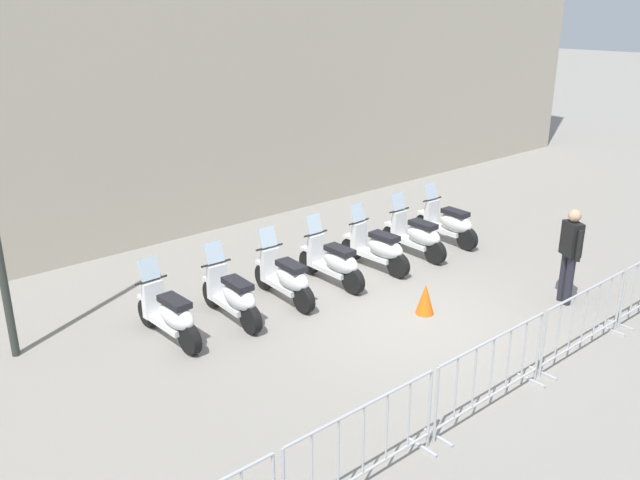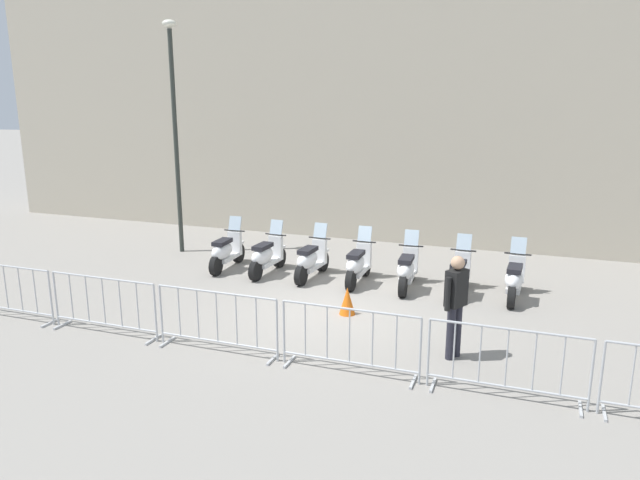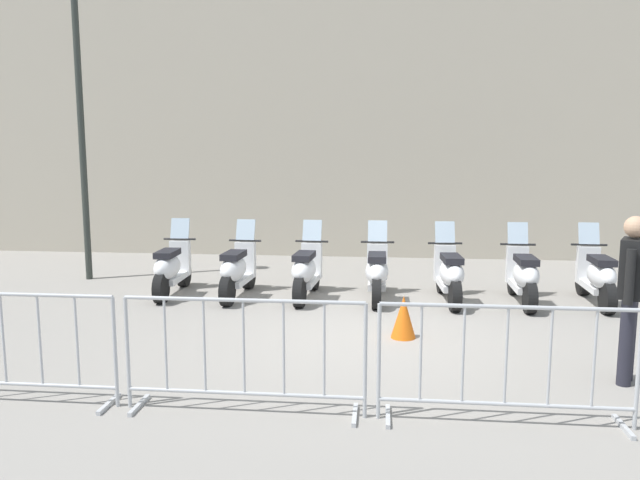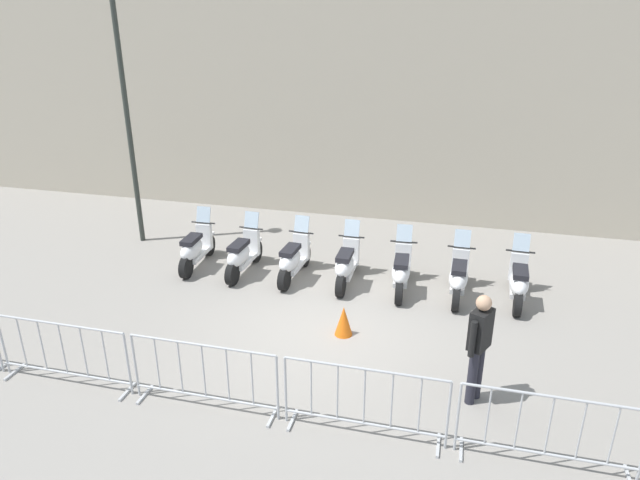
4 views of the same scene
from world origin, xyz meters
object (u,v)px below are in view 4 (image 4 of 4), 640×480
at_px(motorcycle_5, 458,277).
at_px(barrier_segment_1, 64,354).
at_px(barrier_segment_2, 204,376).
at_px(street_lamp, 124,90).
at_px(motorcycle_0, 196,249).
at_px(motorcycle_1, 242,255).
at_px(motorcycle_3, 346,265).
at_px(motorcycle_6, 518,282).
at_px(officer_near_row_end, 479,343).
at_px(traffic_cone, 344,321).
at_px(barrier_segment_3, 364,402).
at_px(motorcycle_4, 401,271).
at_px(barrier_segment_4, 548,432).
at_px(motorcycle_2, 293,259).

xyz_separation_m(motorcycle_5, barrier_segment_1, (-6.34, -3.40, 0.07)).
distance_m(barrier_segment_2, street_lamp, 7.66).
height_order(motorcycle_0, barrier_segment_1, motorcycle_0).
bearing_deg(barrier_segment_2, motorcycle_1, 95.59).
height_order(motorcycle_1, motorcycle_3, same).
distance_m(motorcycle_5, motorcycle_6, 1.14).
distance_m(barrier_segment_1, officer_near_row_end, 6.17).
bearing_deg(traffic_cone, barrier_segment_2, -130.97).
height_order(motorcycle_1, traffic_cone, motorcycle_1).
relative_size(motorcycle_0, motorcycle_3, 1.00).
relative_size(motorcycle_1, traffic_cone, 3.11).
height_order(motorcycle_5, barrier_segment_3, motorcycle_5).
distance_m(officer_near_row_end, traffic_cone, 2.68).
bearing_deg(motorcycle_0, motorcycle_4, -9.35).
distance_m(motorcycle_4, barrier_segment_1, 6.34).
height_order(motorcycle_5, barrier_segment_2, motorcycle_5).
xyz_separation_m(barrier_segment_3, street_lamp, (-5.64, 6.49, 3.13)).
bearing_deg(motorcycle_3, barrier_segment_1, -137.34).
distance_m(motorcycle_3, barrier_segment_1, 5.58).
bearing_deg(barrier_segment_2, motorcycle_3, 66.23).
xyz_separation_m(motorcycle_1, street_lamp, (-2.93, 1.68, 3.20)).
bearing_deg(motorcycle_0, barrier_segment_1, -99.66).
distance_m(motorcycle_4, barrier_segment_4, 4.93).
relative_size(motorcycle_1, motorcycle_6, 1.00).
bearing_deg(motorcycle_4, barrier_segment_1, -145.57).
bearing_deg(barrier_segment_1, barrier_segment_2, -8.99).
relative_size(motorcycle_6, barrier_segment_2, 0.78).
xyz_separation_m(motorcycle_2, barrier_segment_2, (-0.69, -4.30, 0.07)).
bearing_deg(officer_near_row_end, motorcycle_2, 130.11).
bearing_deg(motorcycle_3, motorcycle_5, -9.62).
bearing_deg(barrier_segment_3, traffic_cone, 99.08).
distance_m(motorcycle_2, street_lamp, 5.48).
bearing_deg(motorcycle_5, motorcycle_1, 171.31).
distance_m(motorcycle_5, barrier_segment_1, 7.20).
xyz_separation_m(motorcycle_6, barrier_segment_4, (-0.64, -4.38, 0.07)).
height_order(motorcycle_2, traffic_cone, motorcycle_2).
height_order(motorcycle_3, street_lamp, street_lamp).
height_order(motorcycle_3, barrier_segment_2, motorcycle_3).
height_order(motorcycle_3, officer_near_row_end, officer_near_row_end).
distance_m(motorcycle_3, barrier_segment_4, 5.58).
bearing_deg(barrier_segment_3, motorcycle_5, 66.57).
relative_size(motorcycle_1, motorcycle_5, 1.00).
bearing_deg(motorcycle_4, motorcycle_1, 171.50).
bearing_deg(motorcycle_1, barrier_segment_1, -114.27).
bearing_deg(barrier_segment_3, motorcycle_2, 108.79).
bearing_deg(barrier_segment_1, street_lamp, 100.67).
relative_size(motorcycle_1, barrier_segment_3, 0.78).
bearing_deg(motorcycle_4, barrier_segment_2, -126.78).
height_order(motorcycle_5, barrier_segment_1, motorcycle_5).
relative_size(motorcycle_4, barrier_segment_3, 0.79).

